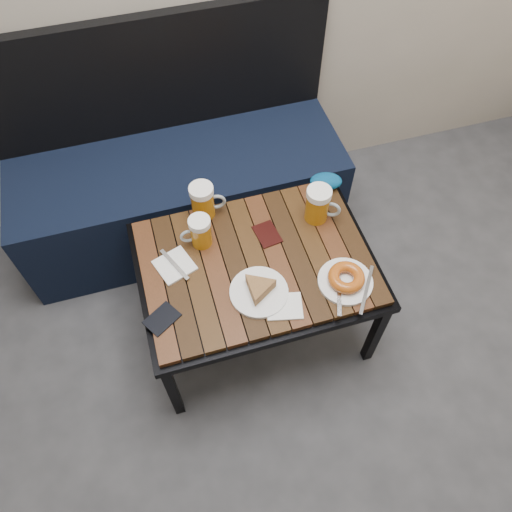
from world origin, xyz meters
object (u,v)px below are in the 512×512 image
object	(u,v)px
bench	(180,185)
cafe_table	(256,267)
beer_mug_left	(200,232)
passport_burgundy	(267,234)
knit_pouch	(326,181)
beer_mug_centre	(203,201)
passport_navy	(162,319)
beer_mug_right	(318,204)
plate_bagel	(346,279)
plate_pie	(259,290)

from	to	relation	value
bench	cafe_table	xyz separation A→B (m)	(0.17, -0.61, 0.16)
beer_mug_left	passport_burgundy	world-z (taller)	beer_mug_left
passport_burgundy	knit_pouch	distance (m)	0.33
beer_mug_centre	passport_navy	bearing A→B (deg)	-113.25
beer_mug_right	passport_navy	world-z (taller)	beer_mug_right
bench	knit_pouch	distance (m)	0.68
beer_mug_left	beer_mug_right	distance (m)	0.44
cafe_table	knit_pouch	size ratio (longest dim) A/B	6.71
passport_burgundy	beer_mug_right	bearing A→B (deg)	-0.97
plate_bagel	passport_burgundy	world-z (taller)	plate_bagel
bench	beer_mug_right	size ratio (longest dim) A/B	9.61
beer_mug_left	plate_pie	world-z (taller)	beer_mug_left
bench	passport_navy	bearing A→B (deg)	-104.06
beer_mug_left	passport_navy	xyz separation A→B (m)	(-0.19, -0.27, -0.06)
bench	passport_navy	size ratio (longest dim) A/B	12.97
passport_navy	beer_mug_right	bearing A→B (deg)	80.35
plate_bagel	knit_pouch	world-z (taller)	knit_pouch
passport_navy	beer_mug_centre	bearing A→B (deg)	117.24
plate_bagel	knit_pouch	bearing A→B (deg)	77.93
bench	plate_pie	distance (m)	0.79
cafe_table	knit_pouch	world-z (taller)	knit_pouch
beer_mug_left	passport_navy	bearing A→B (deg)	55.81
beer_mug_right	passport_burgundy	distance (m)	0.21
beer_mug_left	beer_mug_right	size ratio (longest dim) A/B	0.86
passport_burgundy	plate_pie	bearing A→B (deg)	-121.97
passport_navy	knit_pouch	size ratio (longest dim) A/B	0.86
cafe_table	passport_navy	bearing A→B (deg)	-159.54
bench	passport_burgundy	bearing A→B (deg)	-64.42
bench	beer_mug_right	bearing A→B (deg)	-47.44
beer_mug_right	passport_navy	distance (m)	0.69
bench	beer_mug_centre	world-z (taller)	bench
bench	plate_bagel	bearing A→B (deg)	-60.63
plate_pie	passport_burgundy	world-z (taller)	plate_pie
passport_navy	knit_pouch	bearing A→B (deg)	86.86
plate_pie	passport_burgundy	xyz separation A→B (m)	(0.10, 0.23, -0.02)
beer_mug_left	bench	bearing A→B (deg)	-87.40
bench	plate_bagel	size ratio (longest dim) A/B	6.01
beer_mug_left	knit_pouch	xyz separation A→B (m)	(0.53, 0.13, -0.04)
plate_bagel	beer_mug_left	bearing A→B (deg)	144.81
beer_mug_centre	passport_burgundy	distance (m)	0.26
beer_mug_centre	plate_bagel	size ratio (longest dim) A/B	0.61
plate_bagel	knit_pouch	size ratio (longest dim) A/B	1.86
cafe_table	knit_pouch	distance (m)	0.45
beer_mug_left	plate_bagel	size ratio (longest dim) A/B	0.54
plate_pie	knit_pouch	xyz separation A→B (m)	(0.39, 0.39, 0.01)
beer_mug_right	cafe_table	bearing A→B (deg)	-124.32
beer_mug_right	knit_pouch	bearing A→B (deg)	88.49
beer_mug_right	passport_navy	size ratio (longest dim) A/B	1.35
cafe_table	bench	bearing A→B (deg)	105.90
cafe_table	passport_navy	distance (m)	0.39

